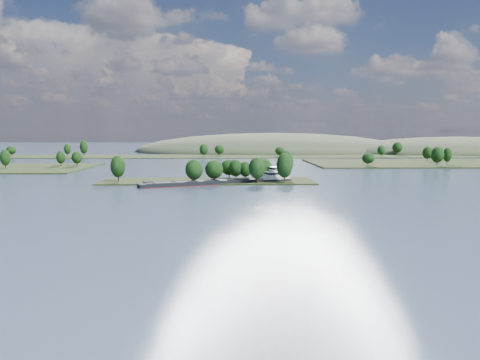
{
  "coord_description": "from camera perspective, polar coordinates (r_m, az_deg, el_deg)",
  "views": [
    {
      "loc": [
        10.79,
        -40.17,
        23.77
      ],
      "look_at": [
        14.29,
        130.0,
        6.0
      ],
      "focal_mm": 35.0,
      "sensor_mm": 36.0,
      "label": 1
    }
  ],
  "objects": [
    {
      "name": "hill_east",
      "position": [
        568.29,
        24.87,
        3.01
      ],
      "size": [
        260.0,
        140.0,
        36.0
      ],
      "primitive_type": "ellipsoid",
      "color": "#414E35",
      "rests_on": "ground"
    },
    {
      "name": "cargo_barge",
      "position": [
        212.97,
        -1.43,
        -0.12
      ],
      "size": [
        69.36,
        33.85,
        9.63
      ],
      "color": "black",
      "rests_on": "ground"
    },
    {
      "name": "back_shoreline",
      "position": [
        440.56,
        -1.64,
        2.95
      ],
      "size": [
        900.0,
        60.0,
        16.2
      ],
      "color": "black",
      "rests_on": "ground"
    },
    {
      "name": "tree_island",
      "position": [
        219.46,
        -2.09,
        0.83
      ],
      "size": [
        100.0,
        32.68,
        15.15
      ],
      "color": "black",
      "rests_on": "ground"
    },
    {
      "name": "ground",
      "position": [
        162.29,
        -4.98,
        -2.48
      ],
      "size": [
        1800.0,
        1800.0,
        0.0
      ],
      "primitive_type": "plane",
      "color": "#3B4E66",
      "rests_on": "ground"
    },
    {
      "name": "hill_west",
      "position": [
        542.93,
        4.03,
        3.44
      ],
      "size": [
        320.0,
        160.0,
        44.0
      ],
      "primitive_type": "ellipsoid",
      "color": "#414E35",
      "rests_on": "ground"
    }
  ]
}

